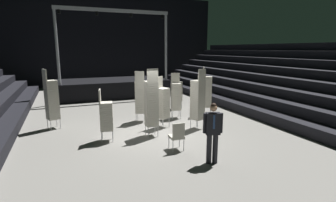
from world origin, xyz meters
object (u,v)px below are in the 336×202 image
Objects in this scene: chair_stack_mid_right at (52,99)px; chair_stack_aisle_left at (151,103)px; chair_stack_front_left at (176,96)px; chair_stack_mid_left at (141,97)px; stage_riser at (113,87)px; man_with_tie at (213,130)px; chair_stack_rear_right at (106,115)px; chair_stack_front_right at (163,102)px; chair_stack_rear_left at (177,91)px; chair_stack_rear_centre at (198,99)px; chair_stack_mid_centre at (207,91)px; loose_chair_near_man at (177,135)px.

chair_stack_aisle_left is at bearing 33.72° from chair_stack_mid_right.
chair_stack_mid_left is (-1.72, 0.03, 0.08)m from chair_stack_front_left.
stage_riser reaches higher than chair_stack_front_left.
man_with_tie is 3.93m from chair_stack_rear_right.
chair_stack_front_right is 3.55m from chair_stack_rear_left.
man_with_tie is 3.33m from chair_stack_rear_centre.
chair_stack_rear_right is (-2.45, -0.80, -0.13)m from chair_stack_front_right.
chair_stack_mid_centre is (2.76, 4.98, 0.18)m from man_with_tie.
chair_stack_aisle_left is at bearing -56.01° from man_with_tie.
chair_stack_rear_centre is (0.12, -1.91, 0.17)m from chair_stack_front_left.
chair_stack_mid_left is at bearing -60.88° from chair_stack_mid_centre.
man_with_tie is 0.91× the size of chair_stack_rear_left.
chair_stack_mid_centre is at bearing 50.67° from loose_chair_near_man.
chair_stack_mid_right is at bearing -101.07° from chair_stack_rear_left.
chair_stack_aisle_left is (-2.76, -3.84, 0.29)m from chair_stack_rear_left.
chair_stack_rear_right is at bearing -9.54° from chair_stack_front_right.
chair_stack_rear_left is at bearing -87.64° from man_with_tie.
chair_stack_front_left is at bearing 130.01° from chair_stack_rear_right.
loose_chair_near_man is at bearing -49.09° from man_with_tie.
chair_stack_mid_left is at bearing 93.82° from loose_chair_near_man.
chair_stack_front_right is at bearing 59.05° from chair_stack_front_left.
chair_stack_rear_right is (-4.42, -3.75, -0.04)m from chair_stack_rear_left.
chair_stack_mid_right is (-4.30, 5.39, 0.22)m from man_with_tie.
stage_riser is at bearing -69.07° from man_with_tie.
chair_stack_aisle_left reaches higher than chair_stack_rear_right.
chair_stack_front_right is 1.09× the size of chair_stack_rear_left.
chair_stack_rear_left is at bearing 141.51° from chair_stack_rear_right.
stage_riser is at bearing 89.92° from chair_stack_aisle_left.
chair_stack_rear_right is at bearing -32.42° from man_with_tie.
chair_stack_mid_right is 2.62× the size of loose_chair_near_man.
chair_stack_mid_right reaches higher than chair_stack_mid_left.
stage_riser reaches higher than chair_stack_mid_right.
chair_stack_rear_right is at bearing 16.45° from chair_stack_mid_right.
chair_stack_aisle_left reaches higher than chair_stack_mid_left.
chair_stack_front_left is 0.83× the size of chair_stack_aisle_left.
chair_stack_rear_left is 3.77m from chair_stack_rear_centre.
chair_stack_rear_centre is at bearing -93.06° from man_with_tie.
loose_chair_near_man is at bearing -62.14° from chair_stack_mid_left.
chair_stack_rear_centre is at bearing 5.67° from chair_stack_aisle_left.
chair_stack_rear_centre is (1.21, 3.10, 0.22)m from man_with_tie.
man_with_tie is at bearing 17.44° from chair_stack_mid_right.
chair_stack_mid_centre is at bearing 174.58° from chair_stack_front_right.
chair_stack_front_right is at bearing -86.34° from stage_riser.
stage_riser is 9.31m from chair_stack_rear_right.
chair_stack_rear_left is (2.50, -5.36, 0.34)m from stage_riser.
loose_chair_near_man is (0.30, -1.68, -0.75)m from chair_stack_aisle_left.
stage_riser is 9.24m from chair_stack_rear_centre.
chair_stack_mid_right is at bearing -33.17° from man_with_tie.
chair_stack_mid_left is 2.10m from chair_stack_aisle_left.
chair_stack_mid_centre is at bearing -167.87° from chair_stack_front_left.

